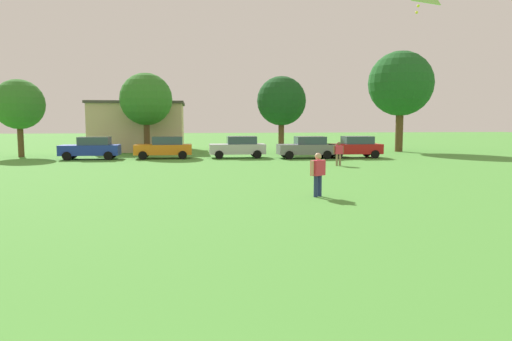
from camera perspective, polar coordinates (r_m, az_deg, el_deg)
name	(u,v)px	position (r m, az deg, el deg)	size (l,w,h in m)	color
ground_plane	(165,165)	(32.00, -10.81, 0.71)	(160.00, 160.00, 0.00)	#4C9338
adult_bystander	(318,171)	(18.22, 7.44, -0.03)	(0.66, 0.58, 1.68)	navy
bystander_near_trees	(339,152)	(30.98, 9.87, 2.25)	(0.72, 0.37, 1.54)	#8C7259
parked_car_blue_0	(91,148)	(37.67, -19.16, 2.57)	(4.30, 2.02, 1.68)	#1E38AD
parked_car_orange_1	(165,147)	(36.97, -10.92, 2.74)	(4.30, 2.02, 1.68)	orange
parked_car_silver_2	(238,147)	(37.07, -2.13, 2.85)	(4.30, 2.02, 1.68)	silver
parked_car_gray_3	(307,147)	(36.80, 6.11, 2.80)	(4.30, 2.02, 1.68)	slate
parked_car_red_4	(354,147)	(37.93, 11.68, 2.80)	(4.30, 2.02, 1.68)	red
tree_far_left	(19,105)	(42.38, -26.57, 7.09)	(3.95, 3.95, 6.16)	brown
tree_left	(146,99)	(42.19, -13.06, 8.31)	(4.46, 4.46, 6.96)	brown
tree_right	(281,101)	(43.00, 3.07, 8.30)	(4.39, 4.39, 6.85)	brown
tree_far_right	(401,84)	(46.54, 16.96, 9.91)	(5.96, 5.96, 9.28)	brown
house_left	(139,126)	(47.99, -13.82, 5.19)	(8.74, 8.40, 4.68)	beige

